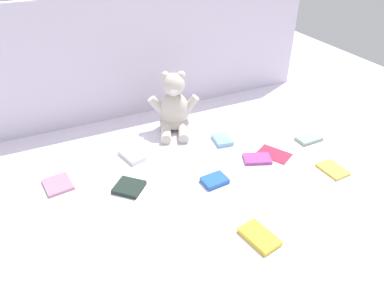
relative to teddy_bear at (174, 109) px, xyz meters
name	(u,v)px	position (x,y,z in m)	size (l,w,h in m)	color
ground_plane	(177,153)	(-0.07, -0.19, -0.10)	(3.20, 3.20, 0.00)	silver
backdrop_drape	(141,56)	(-0.07, 0.23, 0.18)	(1.75, 0.03, 0.57)	silver
teddy_bear	(174,109)	(0.00, 0.00, 0.00)	(0.23, 0.23, 0.28)	beige
book_case_0	(129,187)	(-0.32, -0.33, -0.09)	(0.09, 0.10, 0.02)	#1D2B23
book_case_1	(257,159)	(0.21, -0.38, -0.10)	(0.07, 0.11, 0.01)	#9A3F8B
book_case_2	(132,155)	(-0.25, -0.14, -0.09)	(0.07, 0.12, 0.02)	silver
book_case_3	(58,184)	(-0.55, -0.20, -0.10)	(0.09, 0.11, 0.01)	#B7748F
book_case_4	(215,180)	(-0.02, -0.43, -0.09)	(0.07, 0.09, 0.02)	blue
book_case_5	(274,154)	(0.29, -0.37, -0.10)	(0.09, 0.13, 0.01)	#C22542
book_case_6	(333,169)	(0.44, -0.56, -0.10)	(0.08, 0.11, 0.01)	gold
book_case_7	(222,139)	(0.15, -0.19, -0.09)	(0.07, 0.10, 0.02)	#79B9D6
book_case_8	(259,237)	(-0.02, -0.73, -0.09)	(0.08, 0.12, 0.02)	yellow
book_case_9	(309,139)	(0.50, -0.35, -0.09)	(0.07, 0.11, 0.02)	#8CA694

